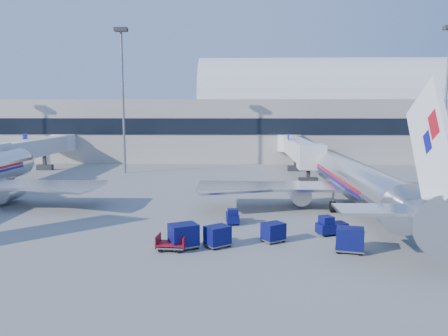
{
  "coord_description": "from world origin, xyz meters",
  "views": [
    {
      "loc": [
        -2.01,
        -38.79,
        9.95
      ],
      "look_at": [
        -3.39,
        6.0,
        4.02
      ],
      "focal_mm": 35.0,
      "sensor_mm": 36.0,
      "label": 1
    }
  ],
  "objects_px": {
    "jetbridge_near": "(298,148)",
    "cart_solo_near": "(350,239)",
    "tug_right": "(441,231)",
    "cart_train_c": "(184,235)",
    "tug_left": "(232,217)",
    "tug_lead": "(331,226)",
    "cart_train_a": "(273,232)",
    "mast_west": "(122,79)",
    "jetbridge_mid": "(38,148)",
    "airliner_main": "(358,181)",
    "cart_open_red": "(172,245)",
    "cart_train_b": "(217,236)",
    "mast_east": "(447,78)"
  },
  "relations": [
    {
      "from": "jetbridge_near",
      "to": "cart_solo_near",
      "type": "distance_m",
      "value": 39.68
    },
    {
      "from": "tug_right",
      "to": "cart_solo_near",
      "type": "xyz_separation_m",
      "value": [
        -7.79,
        -3.17,
        0.23
      ]
    },
    {
      "from": "tug_right",
      "to": "cart_train_c",
      "type": "height_order",
      "value": "cart_train_c"
    },
    {
      "from": "tug_right",
      "to": "tug_left",
      "type": "xyz_separation_m",
      "value": [
        -16.16,
        4.47,
        -0.07
      ]
    },
    {
      "from": "tug_lead",
      "to": "cart_solo_near",
      "type": "height_order",
      "value": "cart_solo_near"
    },
    {
      "from": "tug_right",
      "to": "cart_train_c",
      "type": "relative_size",
      "value": 1.04
    },
    {
      "from": "cart_train_a",
      "to": "jetbridge_near",
      "type": "bearing_deg",
      "value": 45.29
    },
    {
      "from": "mast_west",
      "to": "cart_solo_near",
      "type": "xyz_separation_m",
      "value": [
        25.95,
        -38.73,
        -13.86
      ]
    },
    {
      "from": "jetbridge_mid",
      "to": "cart_train_c",
      "type": "bearing_deg",
      "value": -53.86
    },
    {
      "from": "airliner_main",
      "to": "cart_train_a",
      "type": "bearing_deg",
      "value": -130.21
    },
    {
      "from": "tug_right",
      "to": "cart_open_red",
      "type": "relative_size",
      "value": 1.2
    },
    {
      "from": "tug_right",
      "to": "cart_train_a",
      "type": "distance_m",
      "value": 13.01
    },
    {
      "from": "tug_lead",
      "to": "cart_open_red",
      "type": "bearing_deg",
      "value": -180.0
    },
    {
      "from": "tug_left",
      "to": "cart_train_c",
      "type": "relative_size",
      "value": 0.87
    },
    {
      "from": "cart_train_a",
      "to": "cart_train_b",
      "type": "xyz_separation_m",
      "value": [
        -4.2,
        -1.36,
        0.05
      ]
    },
    {
      "from": "mast_east",
      "to": "mast_west",
      "type": "bearing_deg",
      "value": 180.0
    },
    {
      "from": "cart_train_b",
      "to": "mast_east",
      "type": "bearing_deg",
      "value": 11.18
    },
    {
      "from": "cart_train_a",
      "to": "cart_open_red",
      "type": "xyz_separation_m",
      "value": [
        -7.41,
        -2.31,
        -0.38
      ]
    },
    {
      "from": "airliner_main",
      "to": "cart_solo_near",
      "type": "bearing_deg",
      "value": -107.02
    },
    {
      "from": "tug_left",
      "to": "jetbridge_mid",
      "type": "bearing_deg",
      "value": 39.7
    },
    {
      "from": "tug_lead",
      "to": "cart_train_b",
      "type": "distance_m",
      "value": 9.61
    },
    {
      "from": "mast_east",
      "to": "cart_train_a",
      "type": "height_order",
      "value": "mast_east"
    },
    {
      "from": "cart_train_b",
      "to": "cart_train_a",
      "type": "bearing_deg",
      "value": -19.37
    },
    {
      "from": "tug_right",
      "to": "airliner_main",
      "type": "bearing_deg",
      "value": 137.94
    },
    {
      "from": "cart_train_b",
      "to": "cart_train_c",
      "type": "relative_size",
      "value": 0.87
    },
    {
      "from": "tug_left",
      "to": "cart_train_c",
      "type": "distance_m",
      "value": 7.95
    },
    {
      "from": "mast_west",
      "to": "cart_train_b",
      "type": "distance_m",
      "value": 43.56
    },
    {
      "from": "cart_train_b",
      "to": "cart_train_c",
      "type": "bearing_deg",
      "value": 153.19
    },
    {
      "from": "jetbridge_mid",
      "to": "cart_train_c",
      "type": "height_order",
      "value": "jetbridge_mid"
    },
    {
      "from": "tug_right",
      "to": "cart_open_red",
      "type": "bearing_deg",
      "value": -143.57
    },
    {
      "from": "tug_right",
      "to": "cart_train_b",
      "type": "xyz_separation_m",
      "value": [
        -17.18,
        -2.23,
        0.13
      ]
    },
    {
      "from": "tug_left",
      "to": "tug_lead",
      "type": "bearing_deg",
      "value": -117.68
    },
    {
      "from": "cart_train_b",
      "to": "cart_solo_near",
      "type": "bearing_deg",
      "value": -43.02
    },
    {
      "from": "airliner_main",
      "to": "tug_lead",
      "type": "xyz_separation_m",
      "value": [
        -4.47,
        -8.86,
        -2.22
      ]
    },
    {
      "from": "tug_left",
      "to": "cart_train_a",
      "type": "relative_size",
      "value": 1.06
    },
    {
      "from": "mast_east",
      "to": "cart_train_b",
      "type": "xyz_separation_m",
      "value": [
        -33.44,
        -37.79,
        -13.96
      ]
    },
    {
      "from": "airliner_main",
      "to": "mast_east",
      "type": "bearing_deg",
      "value": 51.89
    },
    {
      "from": "cart_train_b",
      "to": "tug_lead",
      "type": "bearing_deg",
      "value": -16.36
    },
    {
      "from": "cart_train_b",
      "to": "cart_open_red",
      "type": "xyz_separation_m",
      "value": [
        -3.21,
        -0.95,
        -0.43
      ]
    },
    {
      "from": "cart_train_b",
      "to": "tug_right",
      "type": "bearing_deg",
      "value": -29.92
    },
    {
      "from": "airliner_main",
      "to": "cart_train_c",
      "type": "distance_m",
      "value": 20.46
    },
    {
      "from": "mast_west",
      "to": "tug_left",
      "type": "height_order",
      "value": "mast_west"
    },
    {
      "from": "mast_west",
      "to": "cart_solo_near",
      "type": "distance_m",
      "value": 48.63
    },
    {
      "from": "cart_open_red",
      "to": "cart_train_a",
      "type": "bearing_deg",
      "value": 22.82
    },
    {
      "from": "cart_open_red",
      "to": "cart_train_b",
      "type": "bearing_deg",
      "value": 22.0
    },
    {
      "from": "mast_east",
      "to": "tug_right",
      "type": "bearing_deg",
      "value": -114.57
    },
    {
      "from": "mast_west",
      "to": "tug_left",
      "type": "xyz_separation_m",
      "value": [
        17.58,
        -31.09,
        -14.16
      ]
    },
    {
      "from": "jetbridge_near",
      "to": "cart_train_b",
      "type": "distance_m",
      "value": 40.26
    },
    {
      "from": "mast_east",
      "to": "cart_train_c",
      "type": "xyz_separation_m",
      "value": [
        -35.88,
        -38.24,
        -13.83
      ]
    },
    {
      "from": "tug_right",
      "to": "cart_train_c",
      "type": "distance_m",
      "value": 19.8
    }
  ]
}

